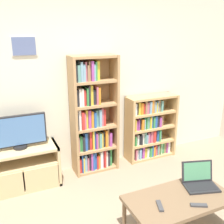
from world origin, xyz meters
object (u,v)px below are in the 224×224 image
bookshelf_short (148,128)px  tv_stand (22,169)px  coffee_table (179,201)px  television (19,132)px  bookshelf_tall (92,119)px  remote_far_from_laptop (198,205)px  remote_near_laptop (160,206)px  laptop (199,180)px

bookshelf_short → tv_stand: bearing=-177.3°
tv_stand → coffee_table: tv_stand is taller
television → bookshelf_tall: (1.03, 0.05, 0.01)m
coffee_table → remote_far_from_laptop: size_ratio=6.73×
remote_far_from_laptop → remote_near_laptop: bearing=-84.5°
bookshelf_tall → remote_near_laptop: bookshelf_tall is taller
bookshelf_tall → bookshelf_short: 1.03m
remote_far_from_laptop → tv_stand: bearing=-111.9°
tv_stand → television: size_ratio=1.40×
bookshelf_tall → remote_near_laptop: 1.73m
laptop → coffee_table: bearing=-148.0°
laptop → bookshelf_short: bearing=95.1°
coffee_table → laptop: (0.33, 0.09, 0.11)m
bookshelf_tall → laptop: bearing=-66.9°
laptop → remote_far_from_laptop: size_ratio=2.55×
laptop → remote_near_laptop: (-0.60, -0.13, -0.05)m
tv_stand → coffee_table: 2.08m
television → laptop: size_ratio=1.70×
bookshelf_tall → coffee_table: size_ratio=1.60×
bookshelf_tall → remote_far_from_laptop: 1.91m
tv_stand → bookshelf_tall: 1.17m
coffee_table → television: bearing=130.4°
coffee_table → remote_near_laptop: (-0.27, -0.04, 0.05)m
remote_far_from_laptop → bookshelf_short: bearing=-169.3°
coffee_table → tv_stand: bearing=131.5°
bookshelf_tall → coffee_table: bearing=-78.6°
tv_stand → bookshelf_short: bearing=2.7°
bookshelf_short → coffee_table: bearing=-111.7°
television → bookshelf_short: bookshelf_short is taller
bookshelf_tall → tv_stand: bearing=-175.1°
bookshelf_short → laptop: size_ratio=2.57×
coffee_table → remote_far_from_laptop: (0.08, -0.18, 0.05)m
tv_stand → coffee_table: bearing=-48.5°
bookshelf_short → remote_far_from_laptop: (-0.57, -1.84, -0.06)m
bookshelf_short → laptop: (-0.32, -1.56, -0.01)m
television → remote_far_from_laptop: television is taller
tv_stand → laptop: laptop is taller
bookshelf_short → coffee_table: (-0.66, -1.65, -0.11)m
remote_near_laptop → tv_stand: bearing=146.1°
remote_far_from_laptop → coffee_table: bearing=-127.9°
tv_stand → remote_near_laptop: 1.95m
tv_stand → remote_near_laptop: bearing=-55.1°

